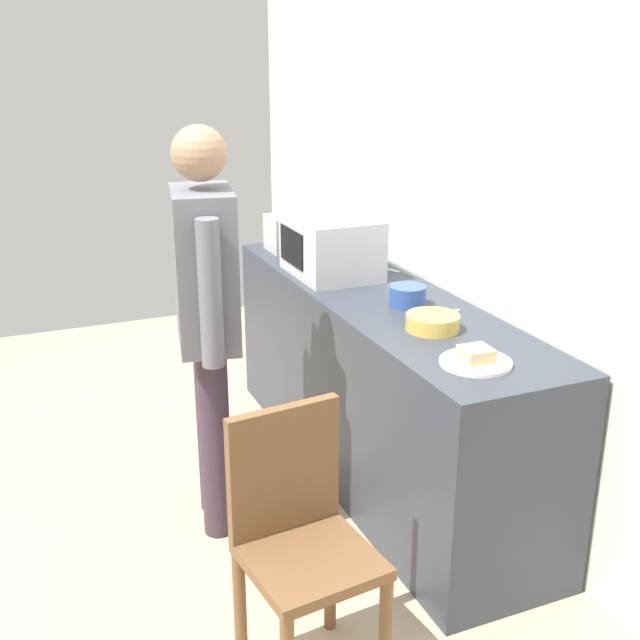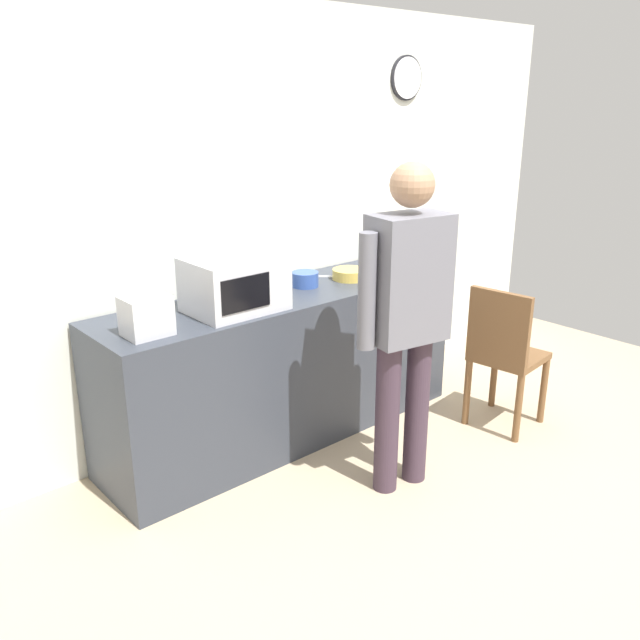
{
  "view_description": "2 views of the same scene",
  "coord_description": "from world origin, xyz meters",
  "px_view_note": "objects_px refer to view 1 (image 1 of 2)",
  "views": [
    {
      "loc": [
        2.9,
        -0.42,
        2.04
      ],
      "look_at": [
        -0.12,
        0.86,
        0.89
      ],
      "focal_mm": 44.12,
      "sensor_mm": 36.0,
      "label": 1
    },
    {
      "loc": [
        -2.56,
        -1.76,
        2.05
      ],
      "look_at": [
        -0.32,
        0.8,
        0.89
      ],
      "focal_mm": 37.05,
      "sensor_mm": 36.0,
      "label": 2
    }
  ],
  "objects_px": {
    "sandwich_plate": "(476,359)",
    "person_standing": "(207,304)",
    "salad_bowl": "(407,296)",
    "wooden_chair": "(299,534)",
    "toaster": "(285,233)",
    "spoon_utensil": "(453,316)",
    "fork_utensil": "(386,269)",
    "cereal_bowl": "(433,322)",
    "microwave": "(331,246)"
  },
  "relations": [
    {
      "from": "sandwich_plate",
      "to": "fork_utensil",
      "type": "height_order",
      "value": "sandwich_plate"
    },
    {
      "from": "toaster",
      "to": "wooden_chair",
      "type": "xyz_separation_m",
      "value": [
        2.04,
        -0.72,
        -0.51
      ]
    },
    {
      "from": "person_standing",
      "to": "cereal_bowl",
      "type": "bearing_deg",
      "value": 64.46
    },
    {
      "from": "toaster",
      "to": "fork_utensil",
      "type": "distance_m",
      "value": 0.69
    },
    {
      "from": "fork_utensil",
      "to": "wooden_chair",
      "type": "height_order",
      "value": "wooden_chair"
    },
    {
      "from": "person_standing",
      "to": "salad_bowl",
      "type": "bearing_deg",
      "value": 84.98
    },
    {
      "from": "toaster",
      "to": "wooden_chair",
      "type": "distance_m",
      "value": 2.22
    },
    {
      "from": "microwave",
      "to": "toaster",
      "type": "relative_size",
      "value": 2.27
    },
    {
      "from": "salad_bowl",
      "to": "wooden_chair",
      "type": "relative_size",
      "value": 0.18
    },
    {
      "from": "salad_bowl",
      "to": "wooden_chair",
      "type": "height_order",
      "value": "salad_bowl"
    },
    {
      "from": "wooden_chair",
      "to": "salad_bowl",
      "type": "bearing_deg",
      "value": 135.5
    },
    {
      "from": "salad_bowl",
      "to": "toaster",
      "type": "height_order",
      "value": "toaster"
    },
    {
      "from": "microwave",
      "to": "cereal_bowl",
      "type": "distance_m",
      "value": 0.93
    },
    {
      "from": "microwave",
      "to": "toaster",
      "type": "distance_m",
      "value": 0.56
    },
    {
      "from": "cereal_bowl",
      "to": "person_standing",
      "type": "bearing_deg",
      "value": -115.54
    },
    {
      "from": "spoon_utensil",
      "to": "person_standing",
      "type": "xyz_separation_m",
      "value": [
        -0.29,
        -1.01,
        0.09
      ]
    },
    {
      "from": "toaster",
      "to": "sandwich_plate",
      "type": "bearing_deg",
      "value": 1.77
    },
    {
      "from": "spoon_utensil",
      "to": "wooden_chair",
      "type": "height_order",
      "value": "wooden_chair"
    },
    {
      "from": "sandwich_plate",
      "to": "spoon_utensil",
      "type": "relative_size",
      "value": 1.57
    },
    {
      "from": "wooden_chair",
      "to": "toaster",
      "type": "bearing_deg",
      "value": 160.63
    },
    {
      "from": "spoon_utensil",
      "to": "person_standing",
      "type": "height_order",
      "value": "person_standing"
    },
    {
      "from": "sandwich_plate",
      "to": "fork_utensil",
      "type": "relative_size",
      "value": 1.57
    },
    {
      "from": "sandwich_plate",
      "to": "person_standing",
      "type": "xyz_separation_m",
      "value": [
        -0.79,
        -0.8,
        0.08
      ]
    },
    {
      "from": "person_standing",
      "to": "wooden_chair",
      "type": "distance_m",
      "value": 1.09
    },
    {
      "from": "salad_bowl",
      "to": "cereal_bowl",
      "type": "bearing_deg",
      "value": -10.5
    },
    {
      "from": "salad_bowl",
      "to": "fork_utensil",
      "type": "bearing_deg",
      "value": 161.77
    },
    {
      "from": "toaster",
      "to": "spoon_utensil",
      "type": "xyz_separation_m",
      "value": [
        1.36,
        0.27,
        -0.1
      ]
    },
    {
      "from": "toaster",
      "to": "spoon_utensil",
      "type": "relative_size",
      "value": 1.29
    },
    {
      "from": "microwave",
      "to": "salad_bowl",
      "type": "bearing_deg",
      "value": 10.82
    },
    {
      "from": "spoon_utensil",
      "to": "person_standing",
      "type": "relative_size",
      "value": 0.1
    },
    {
      "from": "fork_utensil",
      "to": "wooden_chair",
      "type": "distance_m",
      "value": 1.85
    },
    {
      "from": "cereal_bowl",
      "to": "person_standing",
      "type": "height_order",
      "value": "person_standing"
    },
    {
      "from": "sandwich_plate",
      "to": "toaster",
      "type": "xyz_separation_m",
      "value": [
        -1.85,
        -0.06,
        0.08
      ]
    },
    {
      "from": "spoon_utensil",
      "to": "salad_bowl",
      "type": "bearing_deg",
      "value": -153.58
    },
    {
      "from": "spoon_utensil",
      "to": "person_standing",
      "type": "distance_m",
      "value": 1.05
    },
    {
      "from": "sandwich_plate",
      "to": "cereal_bowl",
      "type": "relative_size",
      "value": 1.2
    },
    {
      "from": "microwave",
      "to": "fork_utensil",
      "type": "bearing_deg",
      "value": 83.69
    },
    {
      "from": "spoon_utensil",
      "to": "wooden_chair",
      "type": "bearing_deg",
      "value": -55.41
    },
    {
      "from": "person_standing",
      "to": "microwave",
      "type": "bearing_deg",
      "value": 123.15
    },
    {
      "from": "cereal_bowl",
      "to": "toaster",
      "type": "height_order",
      "value": "toaster"
    },
    {
      "from": "sandwich_plate",
      "to": "salad_bowl",
      "type": "height_order",
      "value": "salad_bowl"
    },
    {
      "from": "fork_utensil",
      "to": "salad_bowl",
      "type": "bearing_deg",
      "value": -18.23
    },
    {
      "from": "toaster",
      "to": "person_standing",
      "type": "xyz_separation_m",
      "value": [
        1.07,
        -0.74,
        -0.0
      ]
    },
    {
      "from": "cereal_bowl",
      "to": "wooden_chair",
      "type": "xyz_separation_m",
      "value": [
        0.57,
        -0.82,
        -0.44
      ]
    },
    {
      "from": "cereal_bowl",
      "to": "person_standing",
      "type": "relative_size",
      "value": 0.13
    },
    {
      "from": "fork_utensil",
      "to": "spoon_utensil",
      "type": "xyz_separation_m",
      "value": [
        0.78,
        -0.08,
        0.0
      ]
    },
    {
      "from": "cereal_bowl",
      "to": "fork_utensil",
      "type": "height_order",
      "value": "cereal_bowl"
    },
    {
      "from": "sandwich_plate",
      "to": "fork_utensil",
      "type": "xyz_separation_m",
      "value": [
        -1.27,
        0.29,
        -0.02
      ]
    },
    {
      "from": "microwave",
      "to": "cereal_bowl",
      "type": "height_order",
      "value": "microwave"
    },
    {
      "from": "cereal_bowl",
      "to": "wooden_chair",
      "type": "bearing_deg",
      "value": -55.13
    }
  ]
}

